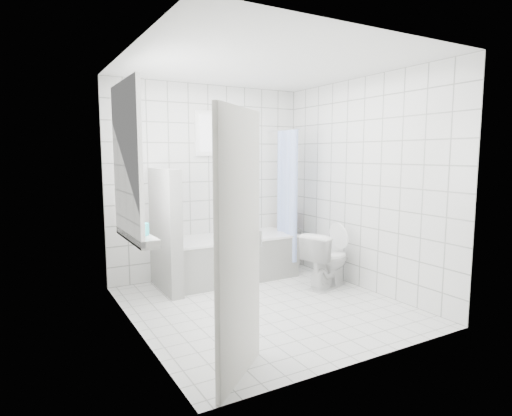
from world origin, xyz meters
TOP-DOWN VIEW (x-y plane):
  - ground at (0.00, 0.00)m, footprint 3.00×3.00m
  - ceiling at (0.00, 0.00)m, footprint 3.00×3.00m
  - wall_back at (0.00, 1.50)m, footprint 2.80×0.02m
  - wall_front at (0.00, -1.50)m, footprint 2.80×0.02m
  - wall_left at (-1.40, 0.00)m, footprint 0.02×3.00m
  - wall_right at (1.40, 0.00)m, footprint 0.02×3.00m
  - window_left at (-1.35, 0.30)m, footprint 0.01×0.90m
  - window_back at (0.10, 1.46)m, footprint 0.50×0.01m
  - window_sill at (-1.31, 0.30)m, footprint 0.18×1.02m
  - door at (-0.95, -1.22)m, footprint 0.63×0.56m
  - bathtub at (0.15, 1.12)m, footprint 1.72×0.77m
  - partition_wall at (-0.77, 1.07)m, footprint 0.15×0.85m
  - tiled_ledge at (1.24, 1.38)m, footprint 0.40×0.24m
  - toilet at (1.03, 0.19)m, footprint 0.78×0.59m
  - curtain_rod at (0.95, 1.10)m, footprint 0.02×0.80m
  - shower_curtain at (0.95, 0.97)m, footprint 0.14×0.48m
  - tub_faucet at (0.25, 1.46)m, footprint 0.18×0.06m
  - sill_bottles at (-1.30, 0.37)m, footprint 0.17×0.62m
  - ledge_bottles at (1.25, 1.36)m, footprint 0.15×0.19m

SIDE VIEW (x-z plane):
  - ground at x=0.00m, z-range 0.00..0.00m
  - tiled_ledge at x=1.24m, z-range 0.00..0.55m
  - bathtub at x=0.15m, z-range 0.00..0.58m
  - toilet at x=1.03m, z-range 0.00..0.71m
  - ledge_bottles at x=1.25m, z-range 0.54..0.81m
  - partition_wall at x=-0.77m, z-range 0.00..1.50m
  - tub_faucet at x=0.25m, z-range 0.82..0.88m
  - window_sill at x=-1.31m, z-range 0.82..0.90m
  - door at x=-0.95m, z-range 0.00..2.00m
  - sill_bottles at x=-1.30m, z-range 0.87..1.14m
  - shower_curtain at x=0.95m, z-range 0.21..1.99m
  - wall_back at x=0.00m, z-range 0.00..2.60m
  - wall_front at x=0.00m, z-range 0.00..2.60m
  - wall_left at x=-1.40m, z-range 0.00..2.60m
  - wall_right at x=1.40m, z-range 0.00..2.60m
  - window_left at x=-1.35m, z-range 0.90..2.30m
  - window_back at x=0.10m, z-range 1.70..2.20m
  - curtain_rod at x=0.95m, z-range 1.99..2.01m
  - ceiling at x=0.00m, z-range 2.60..2.60m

